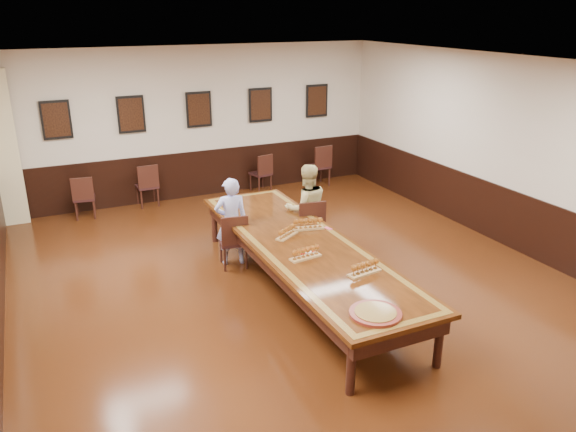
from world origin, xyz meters
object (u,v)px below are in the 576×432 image
spare_chair_a (84,196)px  person_man (231,222)px  person_woman (307,209)px  chair_man (233,240)px  spare_chair_c (261,172)px  spare_chair_d (319,165)px  conference_table (303,252)px  chair_woman (308,226)px  carved_platter (375,313)px  spare_chair_b (147,185)px

spare_chair_a → person_man: size_ratio=0.60×
person_woman → chair_man: bearing=10.7°
spare_chair_c → person_woman: 3.51m
spare_chair_d → conference_table: size_ratio=0.19×
person_man → person_woman: 1.31m
person_man → conference_table: 1.47m
spare_chair_d → person_man: person_man is taller
chair_man → conference_table: chair_man is taller
chair_man → person_woman: size_ratio=0.59×
chair_woman → conference_table: chair_woman is taller
chair_woman → person_man: size_ratio=0.67×
person_man → carved_platter: 3.47m
chair_man → person_woman: (1.33, 0.05, 0.31)m
chair_woman → spare_chair_a: (-3.21, 3.41, -0.06)m
spare_chair_d → chair_man: bearing=41.3°
chair_man → spare_chair_d: size_ratio=0.94×
spare_chair_d → chair_woman: bearing=55.6°
person_man → chair_man: bearing=90.0°
spare_chair_c → person_man: person_man is taller
spare_chair_d → carved_platter: size_ratio=1.39×
spare_chair_c → person_man: (-1.90, -3.40, 0.29)m
spare_chair_b → conference_table: bearing=101.8°
spare_chair_b → person_man: person_man is taller
chair_man → spare_chair_c: bearing=-109.9°
chair_woman → carved_platter: chair_woman is taller
chair_man → person_man: person_man is taller
spare_chair_a → person_woman: person_woman is taller
conference_table → spare_chair_b: bearing=104.5°
spare_chair_d → spare_chair_c: bearing=-10.3°
chair_woman → carved_platter: size_ratio=1.40×
spare_chair_b → spare_chair_d: 3.94m
person_woman → conference_table: size_ratio=0.30×
spare_chair_c → person_woman: size_ratio=0.57×
spare_chair_c → person_woman: (-0.58, -3.45, 0.33)m
chair_man → chair_woman: bearing=-173.7°
chair_man → carved_platter: size_ratio=1.30×
chair_woman → spare_chair_d: (1.99, 3.40, -0.00)m
chair_man → person_woman: 1.36m
spare_chair_a → spare_chair_d: (5.20, -0.01, 0.05)m
conference_table → carved_platter: carved_platter is taller
person_woman → carved_platter: person_woman is taller
carved_platter → spare_chair_d: bearing=66.9°
spare_chair_d → conference_table: bearing=55.6°
spare_chair_d → carved_platter: (-2.85, -6.69, 0.29)m
spare_chair_b → spare_chair_d: spare_chair_d is taller
spare_chair_a → spare_chair_b: bearing=-163.3°
spare_chair_b → spare_chair_c: bearing=175.9°
spare_chair_c → spare_chair_a: bearing=-11.2°
spare_chair_c → carved_platter: bearing=64.6°
spare_chair_c → conference_table: (-1.29, -4.73, 0.18)m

